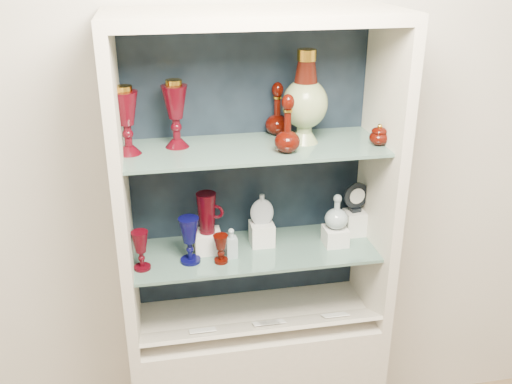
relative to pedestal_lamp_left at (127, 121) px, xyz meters
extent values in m
cube|color=beige|center=(0.44, 0.20, -0.19)|extent=(3.50, 0.02, 2.80)
cube|color=black|center=(0.44, 0.17, -0.26)|extent=(0.98, 0.02, 1.15)
cube|color=beige|center=(-0.04, -0.02, -0.26)|extent=(0.04, 0.40, 1.15)
cube|color=beige|center=(0.92, -0.02, -0.26)|extent=(0.04, 0.40, 1.15)
cube|color=beige|center=(0.44, -0.02, 0.33)|extent=(1.00, 0.40, 0.04)
cube|color=slate|center=(0.44, 0.00, -0.54)|extent=(0.92, 0.34, 0.01)
cube|color=slate|center=(0.44, 0.00, -0.12)|extent=(0.92, 0.34, 0.01)
cube|color=beige|center=(0.44, -0.13, -0.81)|extent=(0.92, 0.17, 0.09)
cube|color=white|center=(0.21, -0.13, -0.79)|extent=(0.10, 0.06, 0.03)
cube|color=white|center=(0.46, -0.13, -0.79)|extent=(0.10, 0.06, 0.03)
cube|color=white|center=(0.74, -0.13, -0.79)|extent=(0.10, 0.06, 0.03)
cube|color=white|center=(0.48, -0.13, -0.79)|extent=(0.10, 0.06, 0.03)
cube|color=silver|center=(0.26, 0.02, -0.50)|extent=(0.10, 0.10, 0.08)
cube|color=silver|center=(0.47, 0.03, -0.49)|extent=(0.09, 0.09, 0.09)
cube|color=silver|center=(0.76, -0.02, -0.50)|extent=(0.09, 0.09, 0.07)
cube|color=silver|center=(0.86, 0.05, -0.49)|extent=(0.08, 0.08, 0.10)
camera|label=1|loc=(0.09, -1.90, 0.55)|focal=40.00mm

